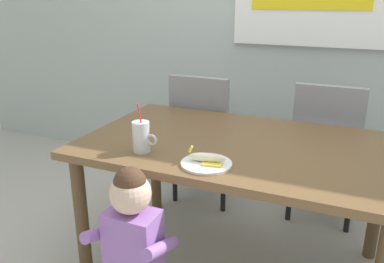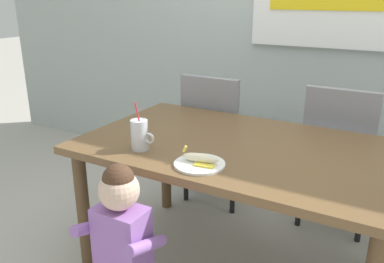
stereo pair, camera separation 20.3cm
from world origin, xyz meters
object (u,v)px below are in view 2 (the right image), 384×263
object	(u,v)px
dining_table	(238,160)
snack_plate	(200,164)
toddler_standing	(122,232)
peeled_banana	(201,158)
dining_chair_left	(216,132)
dining_chair_right	(339,150)
milk_cup	(140,137)

from	to	relation	value
dining_table	snack_plate	distance (m)	0.35
toddler_standing	peeled_banana	xyz separation A→B (m)	(0.20, 0.33, 0.26)
dining_chair_left	dining_chair_right	size ratio (longest dim) A/B	1.00
dining_chair_right	milk_cup	xyz separation A→B (m)	(-0.77, -1.04, 0.28)
dining_table	dining_chair_left	xyz separation A→B (m)	(-0.45, 0.66, -0.12)
dining_table	milk_cup	world-z (taller)	milk_cup
dining_chair_left	toddler_standing	bearing A→B (deg)	98.74
dining_chair_right	snack_plate	world-z (taller)	dining_chair_right
snack_plate	dining_chair_right	bearing A→B (deg)	68.06
milk_cup	peeled_banana	world-z (taller)	milk_cup
dining_table	peeled_banana	xyz separation A→B (m)	(-0.04, -0.32, 0.12)
milk_cup	snack_plate	distance (m)	0.35
dining_chair_left	milk_cup	distance (m)	1.01
milk_cup	dining_chair_right	bearing A→B (deg)	53.24
milk_cup	peeled_banana	xyz separation A→B (m)	(0.35, -0.02, -0.04)
dining_chair_right	peeled_banana	xyz separation A→B (m)	(-0.43, -1.06, 0.25)
dining_chair_left	milk_cup	xyz separation A→B (m)	(0.06, -0.97, 0.28)
peeled_banana	dining_chair_right	bearing A→B (deg)	67.99
dining_chair_left	peeled_banana	distance (m)	1.10
toddler_standing	snack_plate	world-z (taller)	toddler_standing
peeled_banana	milk_cup	bearing A→B (deg)	176.87
dining_chair_left	toddler_standing	xyz separation A→B (m)	(0.20, -1.31, -0.02)
dining_chair_right	toddler_standing	distance (m)	1.52
dining_chair_right	peeled_banana	bearing A→B (deg)	67.99
dining_chair_left	dining_chair_right	bearing A→B (deg)	-175.34
dining_table	snack_plate	world-z (taller)	snack_plate
toddler_standing	milk_cup	distance (m)	0.48
dining_chair_right	dining_table	bearing A→B (deg)	62.33
toddler_standing	peeled_banana	bearing A→B (deg)	57.95
milk_cup	snack_plate	bearing A→B (deg)	-4.57
dining_chair_left	peeled_banana	size ratio (longest dim) A/B	5.50
dining_chair_left	dining_chair_right	xyz separation A→B (m)	(0.83, 0.07, 0.00)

